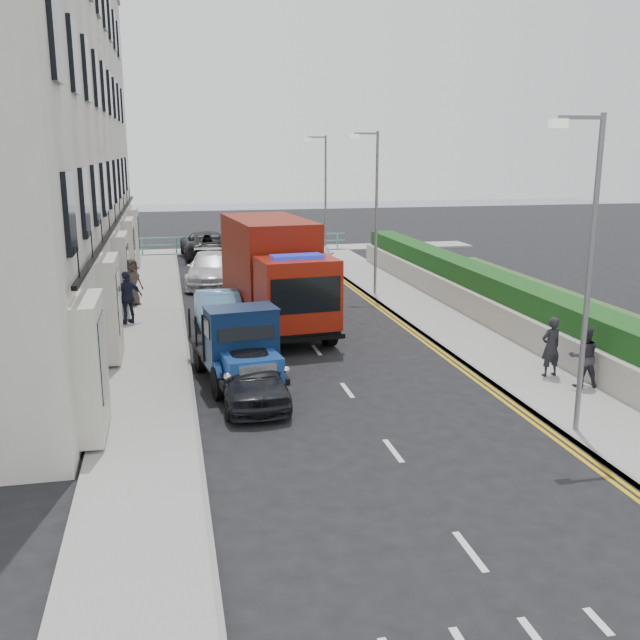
{
  "coord_description": "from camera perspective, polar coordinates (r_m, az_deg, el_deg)",
  "views": [
    {
      "loc": [
        -4.5,
        -15.49,
        6.29
      ],
      "look_at": [
        -0.24,
        4.33,
        1.4
      ],
      "focal_mm": 40.0,
      "sensor_mm": 36.0,
      "label": 1
    }
  ],
  "objects": [
    {
      "name": "ground",
      "position": [
        17.31,
        3.83,
        -7.77
      ],
      "size": [
        120.0,
        120.0,
        0.0
      ],
      "primitive_type": "plane",
      "color": "black",
      "rests_on": "ground"
    },
    {
      "name": "pavement_west",
      "position": [
        25.28,
        -13.33,
        -1.08
      ],
      "size": [
        2.4,
        38.0,
        0.12
      ],
      "primitive_type": "cube",
      "color": "gray",
      "rests_on": "ground"
    },
    {
      "name": "pavement_east",
      "position": [
        27.1,
        9.42,
        0.08
      ],
      "size": [
        2.6,
        38.0,
        0.12
      ],
      "primitive_type": "cube",
      "color": "gray",
      "rests_on": "ground"
    },
    {
      "name": "promenade",
      "position": [
        45.15,
        -6.31,
        5.54
      ],
      "size": [
        30.0,
        2.5,
        0.12
      ],
      "primitive_type": "cube",
      "color": "gray",
      "rests_on": "ground"
    },
    {
      "name": "sea_plane",
      "position": [
        75.89,
        -8.78,
        8.64
      ],
      "size": [
        120.0,
        120.0,
        0.0
      ],
      "primitive_type": "plane",
      "color": "slate",
      "rests_on": "ground"
    },
    {
      "name": "terrace_west",
      "position": [
        28.94,
        -22.74,
        14.28
      ],
      "size": [
        6.31,
        30.2,
        14.25
      ],
      "color": "silver",
      "rests_on": "ground"
    },
    {
      "name": "garden_east",
      "position": [
        27.68,
        13.18,
        1.96
      ],
      "size": [
        1.45,
        28.0,
        1.75
      ],
      "color": "#B2AD9E",
      "rests_on": "ground"
    },
    {
      "name": "seafront_railing",
      "position": [
        44.29,
        -6.22,
        6.07
      ],
      "size": [
        13.0,
        0.08,
        1.11
      ],
      "color": "#59B2A5",
      "rests_on": "ground"
    },
    {
      "name": "lamp_near",
      "position": [
        16.2,
        20.48,
        4.57
      ],
      "size": [
        1.23,
        0.18,
        7.0
      ],
      "color": "slate",
      "rests_on": "ground"
    },
    {
      "name": "lamp_mid",
      "position": [
        30.83,
        4.32,
        9.25
      ],
      "size": [
        1.23,
        0.18,
        7.0
      ],
      "color": "slate",
      "rests_on": "ground"
    },
    {
      "name": "lamp_far",
      "position": [
        40.5,
        0.27,
        10.31
      ],
      "size": [
        1.23,
        0.18,
        7.0
      ],
      "color": "slate",
      "rests_on": "ground"
    },
    {
      "name": "bedford_lorry",
      "position": [
        19.22,
        -6.37,
        -2.47
      ],
      "size": [
        2.4,
        4.82,
        2.19
      ],
      "rotation": [
        0.0,
        0.0,
        0.14
      ],
      "color": "black",
      "rests_on": "ground"
    },
    {
      "name": "red_lorry",
      "position": [
        25.41,
        -3.67,
        3.92
      ],
      "size": [
        3.2,
        7.55,
        3.84
      ],
      "rotation": [
        0.0,
        0.0,
        0.1
      ],
      "color": "black",
      "rests_on": "ground"
    },
    {
      "name": "parked_car_front",
      "position": [
        18.25,
        -5.58,
        -4.41
      ],
      "size": [
        1.67,
        4.02,
        1.36
      ],
      "primitive_type": "imported",
      "rotation": [
        0.0,
        0.0,
        0.02
      ],
      "color": "black",
      "rests_on": "ground"
    },
    {
      "name": "parked_car_mid",
      "position": [
        25.28,
        -8.05,
        0.63
      ],
      "size": [
        1.63,
        4.26,
        1.39
      ],
      "primitive_type": "imported",
      "rotation": [
        0.0,
        0.0,
        0.04
      ],
      "color": "#66A6DB",
      "rests_on": "ground"
    },
    {
      "name": "parked_car_rear",
      "position": [
        34.0,
        -8.78,
        4.02
      ],
      "size": [
        2.67,
        5.4,
        1.51
      ],
      "primitive_type": "imported",
      "rotation": [
        0.0,
        0.0,
        -0.11
      ],
      "color": "silver",
      "rests_on": "ground"
    },
    {
      "name": "seafront_car_left",
      "position": [
        42.39,
        -9.07,
        5.97
      ],
      "size": [
        3.04,
        6.04,
        1.64
      ],
      "primitive_type": "imported",
      "rotation": [
        0.0,
        0.0,
        3.2
      ],
      "color": "black",
      "rests_on": "ground"
    },
    {
      "name": "seafront_car_right",
      "position": [
        38.0,
        -0.32,
        5.13
      ],
      "size": [
        1.79,
        4.27,
        1.44
      ],
      "primitive_type": "imported",
      "rotation": [
        0.0,
        0.0,
        -0.02
      ],
      "color": "silver",
      "rests_on": "ground"
    },
    {
      "name": "pedestrian_east_near",
      "position": [
        20.69,
        17.98,
        -2.04
      ],
      "size": [
        0.67,
        0.5,
        1.68
      ],
      "primitive_type": "imported",
      "rotation": [
        0.0,
        0.0,
        3.31
      ],
      "color": "black",
      "rests_on": "pavement_east"
    },
    {
      "name": "pedestrian_east_far",
      "position": [
        20.07,
        20.33,
        -2.75
      ],
      "size": [
        0.88,
        0.73,
        1.66
      ],
      "primitive_type": "imported",
      "rotation": [
        0.0,
        0.0,
        3.01
      ],
      "color": "#302B35",
      "rests_on": "pavement_east"
    },
    {
      "name": "pedestrian_west_near",
      "position": [
        26.54,
        -15.13,
        1.75
      ],
      "size": [
        1.2,
        0.95,
        1.91
      ],
      "primitive_type": "imported",
      "rotation": [
        0.0,
        0.0,
        3.64
      ],
      "color": "#1D2034",
      "rests_on": "pavement_west"
    },
    {
      "name": "pedestrian_west_far",
      "position": [
        29.66,
        -14.85,
        2.97
      ],
      "size": [
        1.11,
        1.06,
        1.91
      ],
      "primitive_type": "imported",
      "rotation": [
        0.0,
        0.0,
        0.69
      ],
      "color": "#3E342D",
      "rests_on": "pavement_west"
    }
  ]
}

